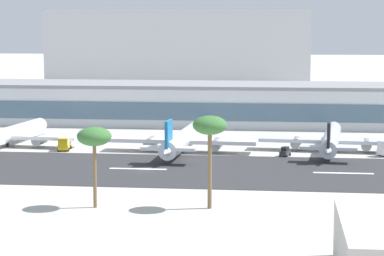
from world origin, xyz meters
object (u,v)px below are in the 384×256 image
distant_hotel_block (180,49)px  airliner_blue_tail_gate_1 (183,140)px  palm_tree_2 (210,128)px  service_baggage_tug_2 (285,152)px  palm_tree_3 (94,138)px  airliner_navy_tail_gate_0 (7,135)px  airliner_black_tail_gate_2 (331,140)px  terminal_building (200,104)px  service_box_truck_0 (64,143)px

distant_hotel_block → airliner_blue_tail_gate_1: size_ratio=2.69×
airliner_blue_tail_gate_1 → palm_tree_2: 58.78m
service_baggage_tug_2 → palm_tree_3: (-30.81, -55.43, 10.43)m
airliner_blue_tail_gate_1 → service_baggage_tug_2: size_ratio=12.90×
airliner_navy_tail_gate_0 → airliner_blue_tail_gate_1: bearing=-90.1°
airliner_black_tail_gate_2 → service_baggage_tug_2: bearing=131.1°
airliner_black_tail_gate_2 → airliner_blue_tail_gate_1: bearing=103.4°
airliner_navy_tail_gate_0 → palm_tree_2: 83.00m
airliner_navy_tail_gate_0 → airliner_black_tail_gate_2: airliner_navy_tail_gate_0 is taller
airliner_blue_tail_gate_1 → service_baggage_tug_2: bearing=-93.6°
airliner_navy_tail_gate_0 → palm_tree_2: size_ratio=2.85×
terminal_building → airliner_blue_tail_gate_1: terminal_building is taller
airliner_black_tail_gate_2 → service_baggage_tug_2: airliner_black_tail_gate_2 is taller
airliner_navy_tail_gate_0 → service_baggage_tug_2: (67.85, -6.74, -1.83)m
airliner_navy_tail_gate_0 → palm_tree_3: (37.05, -62.17, 8.61)m
airliner_navy_tail_gate_0 → airliner_blue_tail_gate_1: airliner_blue_tail_gate_1 is taller
airliner_navy_tail_gate_0 → airliner_blue_tail_gate_1: size_ratio=0.94×
service_box_truck_0 → service_baggage_tug_2: service_box_truck_0 is taller
airliner_blue_tail_gate_1 → service_box_truck_0: 28.61m
airliner_black_tail_gate_2 → palm_tree_2: palm_tree_2 is taller
airliner_blue_tail_gate_1 → airliner_black_tail_gate_2: (34.58, 5.02, -0.21)m
distant_hotel_block → service_box_truck_0: distant_hotel_block is taller
airliner_blue_tail_gate_1 → distant_hotel_block: bearing=10.7°
service_box_truck_0 → palm_tree_2: 70.69m
distant_hotel_block → service_baggage_tug_2: size_ratio=34.74×
distant_hotel_block → airliner_navy_tail_gate_0: (-17.25, -193.34, -15.80)m
terminal_building → service_box_truck_0: (-26.74, -56.13, -4.38)m
airliner_blue_tail_gate_1 → palm_tree_3: 59.20m
service_box_truck_0 → palm_tree_3: 63.08m
airliner_navy_tail_gate_0 → service_baggage_tug_2: 68.21m
distant_hotel_block → palm_tree_2: (38.43, -254.02, -5.47)m
airliner_black_tail_gate_2 → distant_hotel_block: bearing=22.9°
distant_hotel_block → palm_tree_3: size_ratio=9.33×
terminal_building → airliner_blue_tail_gate_1: size_ratio=3.72×
distant_hotel_block → terminal_building: bearing=-80.0°
palm_tree_2 → terminal_building: bearing=96.8°
terminal_building → service_baggage_tug_2: 64.69m
airliner_black_tail_gate_2 → service_box_truck_0: airliner_black_tail_gate_2 is taller
airliner_navy_tail_gate_0 → distant_hotel_block: bearing=-0.0°
service_box_truck_0 → palm_tree_2: (40.26, -56.97, 11.42)m
airliner_navy_tail_gate_0 → service_box_truck_0: (15.42, -3.71, -1.08)m
terminal_building → distant_hotel_block: (-24.91, 140.92, 12.51)m
terminal_building → distant_hotel_block: size_ratio=1.38×
distant_hotel_block → palm_tree_2: 256.97m
airliner_navy_tail_gate_0 → palm_tree_3: 72.88m
distant_hotel_block → airliner_black_tail_gate_2: (61.33, -192.30, -15.82)m
terminal_building → airliner_blue_tail_gate_1: 56.51m
service_box_truck_0 → service_baggage_tug_2: bearing=78.9°
airliner_black_tail_gate_2 → palm_tree_3: size_ratio=3.23×
airliner_blue_tail_gate_1 → service_box_truck_0: (-28.58, 0.27, -1.27)m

